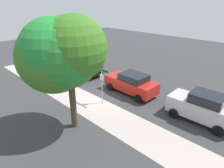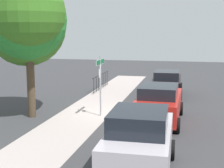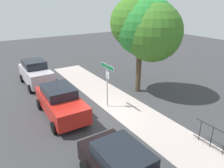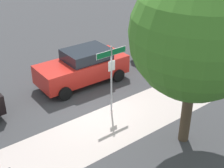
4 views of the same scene
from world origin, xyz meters
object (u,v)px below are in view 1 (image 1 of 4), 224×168
street_sign (102,78)px  shade_tree (61,53)px  car_silver (202,107)px  car_red (131,83)px  car_black (83,67)px

street_sign → shade_tree: 4.37m
shade_tree → car_silver: size_ratio=1.63×
car_silver → car_red: bearing=-1.7°
street_sign → car_silver: 6.92m
street_sign → car_black: (5.86, -2.80, -1.23)m
shade_tree → car_silver: 9.15m
shade_tree → car_red: 7.37m
car_red → car_black: size_ratio=1.05×
street_sign → car_silver: bearing=-155.6°
street_sign → shade_tree: shade_tree is taller
street_sign → car_silver: (-6.22, -2.82, -1.08)m
street_sign → car_black: size_ratio=0.68×
street_sign → shade_tree: size_ratio=0.44×
car_silver → car_black: size_ratio=0.95×
shade_tree → car_red: (0.20, -6.34, -3.74)m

